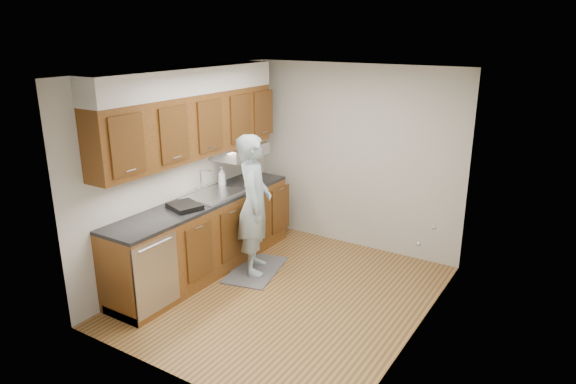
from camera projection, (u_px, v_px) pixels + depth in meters
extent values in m
plane|color=#A3733E|center=(287.00, 294.00, 5.90)|extent=(3.50, 3.50, 0.00)
plane|color=white|center=(286.00, 72.00, 5.14)|extent=(3.50, 3.50, 0.00)
cube|color=beige|center=(183.00, 171.00, 6.28)|extent=(0.02, 3.50, 2.50)
cube|color=beige|center=(423.00, 217.00, 4.76)|extent=(0.02, 3.50, 2.50)
cube|color=beige|center=(355.00, 158.00, 6.93)|extent=(3.00, 0.02, 2.50)
cube|color=brown|center=(205.00, 237.00, 6.37)|extent=(0.60, 2.80, 0.90)
cube|color=black|center=(202.00, 201.00, 6.23)|extent=(0.63, 2.80, 0.04)
cube|color=#B2B2B7|center=(214.00, 199.00, 6.40)|extent=(0.48, 0.68, 0.14)
cube|color=#B2B2B7|center=(214.00, 195.00, 6.38)|extent=(0.52, 0.72, 0.01)
cube|color=#B2B2B7|center=(157.00, 275.00, 5.32)|extent=(0.03, 0.60, 0.80)
cube|color=brown|center=(190.00, 126.00, 6.02)|extent=(0.33, 2.80, 0.75)
cube|color=silver|center=(188.00, 81.00, 5.86)|extent=(0.35, 2.80, 0.30)
cube|color=#A5A5AA|center=(240.00, 151.00, 6.81)|extent=(0.46, 0.75, 0.16)
cube|color=white|center=(430.00, 229.00, 5.08)|extent=(0.02, 1.22, 2.05)
cube|color=slate|center=(256.00, 270.00, 6.48)|extent=(0.75, 1.03, 0.02)
imported|color=#98B0B8|center=(254.00, 196.00, 6.18)|extent=(0.76, 0.83, 1.96)
imported|color=silver|center=(222.00, 176.00, 6.72)|extent=(0.11, 0.11, 0.27)
imported|color=silver|center=(249.00, 181.00, 6.68)|extent=(0.11, 0.11, 0.18)
imported|color=silver|center=(252.00, 175.00, 6.96)|extent=(0.18, 0.18, 0.16)
cylinder|color=#C3213E|center=(250.00, 185.00, 6.60)|extent=(0.07, 0.07, 0.13)
cube|color=black|center=(185.00, 206.00, 5.90)|extent=(0.44, 0.41, 0.06)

